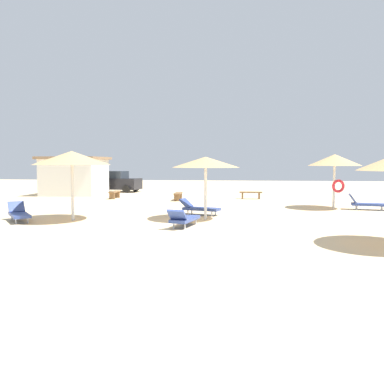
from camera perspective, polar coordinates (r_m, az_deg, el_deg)
ground_plane at (r=13.41m, az=-1.39°, el=-6.08°), size 80.00×80.00×0.00m
parasol_0 at (r=16.61m, az=1.99°, el=4.33°), size 2.86×2.86×2.66m
parasol_1 at (r=21.89m, az=20.04°, el=4.32°), size 2.73×2.73×2.85m
parasol_2 at (r=17.06m, az=-17.09°, el=4.73°), size 3.19×3.19×2.89m
lounger_0 at (r=14.75m, az=-1.20°, el=-3.87°), size 1.07×1.98×0.75m
lounger_1 at (r=21.96m, az=24.02°, el=-1.54°), size 1.93×0.98×0.81m
lounger_2 at (r=17.66m, az=-23.87°, el=-2.88°), size 1.66×1.86×0.77m
lounger_5 at (r=18.18m, az=1.00°, el=-2.33°), size 1.99×1.21×0.73m
bench_0 at (r=26.97m, az=-11.19°, el=-0.19°), size 0.41×1.50×0.49m
bench_1 at (r=25.15m, az=-2.04°, el=-0.43°), size 0.41×1.50×0.49m
bench_2 at (r=26.36m, az=8.54°, el=-0.26°), size 1.51×0.43×0.49m
parked_car at (r=33.24m, az=-11.03°, el=1.46°), size 4.24×2.55×1.72m
beach_cabana at (r=30.77m, az=-16.64°, el=2.30°), size 4.39×4.26×2.85m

